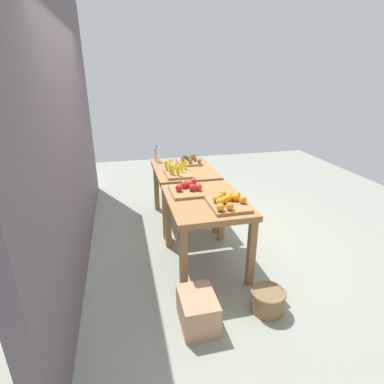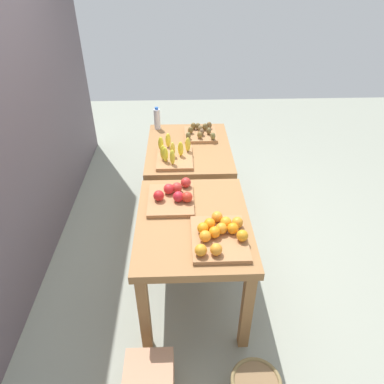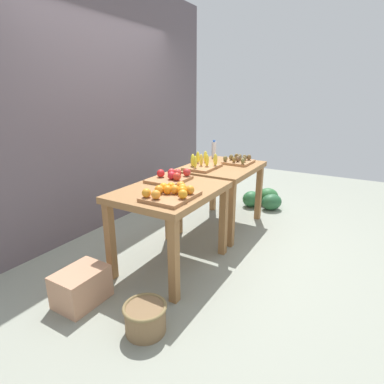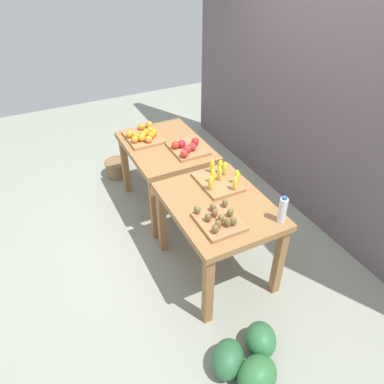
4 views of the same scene
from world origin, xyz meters
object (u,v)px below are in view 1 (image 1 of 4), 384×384
object	(u,v)px
display_table_right	(184,176)
display_table_left	(206,209)
apple_bin	(188,189)
water_bottle	(157,154)
kiwi_bin	(189,161)
wicker_basket	(268,300)
banana_crate	(177,171)
orange_bin	(227,202)
cardboard_produce_box	(198,310)
watermelon_pile	(188,188)

from	to	relation	value
display_table_right	display_table_left	bearing A→B (deg)	180.00
display_table_left	apple_bin	distance (m)	0.31
display_table_left	water_bottle	distance (m)	1.58
kiwi_bin	wicker_basket	size ratio (longest dim) A/B	1.17
kiwi_bin	wicker_basket	bearing A→B (deg)	-174.17
apple_bin	kiwi_bin	size ratio (longest dim) A/B	1.11
apple_bin	water_bottle	world-z (taller)	water_bottle
water_bottle	banana_crate	bearing A→B (deg)	-165.27
orange_bin	banana_crate	world-z (taller)	banana_crate
kiwi_bin	wicker_basket	distance (m)	2.31
kiwi_bin	banana_crate	bearing A→B (deg)	149.94
display_table_left	water_bottle	bearing A→B (deg)	11.64
apple_bin	banana_crate	distance (m)	0.64
display_table_left	water_bottle	size ratio (longest dim) A/B	4.41
water_bottle	cardboard_produce_box	xyz separation A→B (m)	(-2.38, -0.02, -0.76)
banana_crate	watermelon_pile	size ratio (longest dim) A/B	0.66
apple_bin	wicker_basket	bearing A→B (deg)	-155.46
display_table_left	apple_bin	xyz separation A→B (m)	(0.23, 0.14, 0.16)
display_table_left	orange_bin	size ratio (longest dim) A/B	2.36
banana_crate	water_bottle	world-z (taller)	water_bottle
water_bottle	wicker_basket	world-z (taller)	water_bottle
display_table_left	cardboard_produce_box	distance (m)	1.04
apple_bin	cardboard_produce_box	bearing A→B (deg)	171.66
kiwi_bin	watermelon_pile	distance (m)	1.03
water_bottle	kiwi_bin	bearing A→B (deg)	-113.85
wicker_basket	cardboard_produce_box	xyz separation A→B (m)	(-0.00, 0.65, 0.03)
cardboard_produce_box	orange_bin	bearing A→B (deg)	-35.97
display_table_left	kiwi_bin	xyz separation A→B (m)	(1.34, -0.13, 0.15)
water_bottle	wicker_basket	xyz separation A→B (m)	(-2.38, -0.67, -0.78)
display_table_right	apple_bin	bearing A→B (deg)	170.93
watermelon_pile	cardboard_produce_box	size ratio (longest dim) A/B	1.66
orange_bin	kiwi_bin	size ratio (longest dim) A/B	1.21
display_table_right	wicker_basket	world-z (taller)	display_table_right
watermelon_pile	orange_bin	bearing A→B (deg)	177.27
cardboard_produce_box	apple_bin	bearing A→B (deg)	-8.34
banana_crate	watermelon_pile	world-z (taller)	banana_crate
water_bottle	display_table_right	bearing A→B (deg)	-142.76
orange_bin	cardboard_produce_box	xyz separation A→B (m)	(-0.63, 0.46, -0.69)
cardboard_produce_box	banana_crate	bearing A→B (deg)	-5.22
orange_bin	watermelon_pile	distance (m)	2.41
display_table_right	banana_crate	distance (m)	0.33
display_table_left	banana_crate	distance (m)	0.90
banana_crate	wicker_basket	distance (m)	1.93
kiwi_bin	cardboard_produce_box	distance (m)	2.33
banana_crate	wicker_basket	size ratio (longest dim) A/B	1.41
display_table_left	apple_bin	size ratio (longest dim) A/B	2.57
apple_bin	banana_crate	xyz separation A→B (m)	(0.64, 0.00, 0.01)
banana_crate	cardboard_produce_box	xyz separation A→B (m)	(-1.72, 0.16, -0.69)
display_table_left	cardboard_produce_box	xyz separation A→B (m)	(-0.85, 0.30, -0.53)
display_table_left	watermelon_pile	world-z (taller)	display_table_left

